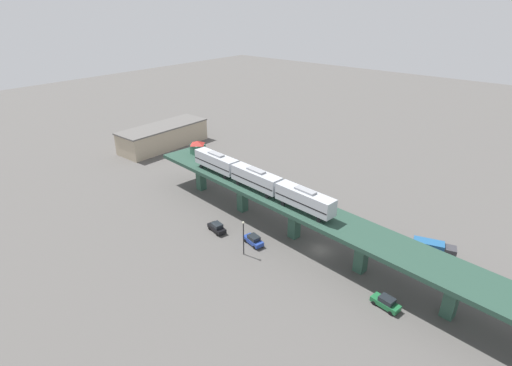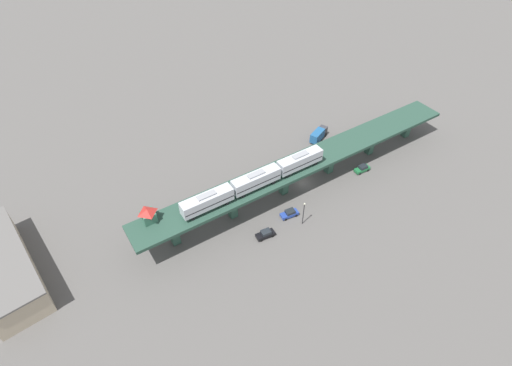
# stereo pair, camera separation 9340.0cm
# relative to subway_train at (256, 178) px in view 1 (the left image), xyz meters

# --- Properties ---
(ground_plane) EXTENTS (400.00, 400.00, 0.00)m
(ground_plane) POSITION_rel_subway_train_xyz_m (-0.21, -15.83, -10.06)
(ground_plane) COLOR #514F4C
(elevated_viaduct) EXTENTS (17.71, 92.38, 7.52)m
(elevated_viaduct) POSITION_rel_subway_train_xyz_m (-0.23, -16.01, -3.60)
(elevated_viaduct) COLOR #244135
(elevated_viaduct) RESTS_ON ground
(subway_train) EXTENTS (6.58, 37.29, 4.45)m
(subway_train) POSITION_rel_subway_train_xyz_m (0.00, 0.00, 0.00)
(subway_train) COLOR #ADB2BA
(subway_train) RESTS_ON elevated_viaduct
(signal_hut) EXTENTS (3.53, 3.53, 3.40)m
(signal_hut) POSITION_rel_subway_train_xyz_m (6.29, 24.17, -0.74)
(signal_hut) COLOR #33604C
(signal_hut) RESTS_ON elevated_viaduct
(street_car_green) EXTENTS (2.48, 4.63, 1.89)m
(street_car_green) POSITION_rel_subway_train_xyz_m (-6.77, -31.46, -9.13)
(street_car_green) COLOR #1E6638
(street_car_green) RESTS_ON ground
(street_car_blue) EXTENTS (2.73, 4.69, 1.89)m
(street_car_blue) POSITION_rel_subway_train_xyz_m (-6.67, -5.01, -9.13)
(street_car_blue) COLOR #233D93
(street_car_blue) RESTS_ON ground
(street_car_black) EXTENTS (2.70, 4.68, 1.89)m
(street_car_black) POSITION_rel_subway_train_xyz_m (-7.95, 3.59, -9.13)
(street_car_black) COLOR black
(street_car_black) RESTS_ON ground
(delivery_truck) EXTENTS (4.32, 7.54, 3.20)m
(delivery_truck) POSITION_rel_subway_train_xyz_m (10.91, -32.45, -8.30)
(delivery_truck) COLOR #333338
(delivery_truck) RESTS_ON ground
(street_lamp) EXTENTS (0.44, 0.44, 6.94)m
(street_lamp) POSITION_rel_subway_train_xyz_m (-10.36, -5.81, -5.96)
(street_lamp) COLOR black
(street_lamp) RESTS_ON ground
(warehouse_building) EXTENTS (28.66, 10.48, 6.80)m
(warehouse_building) POSITION_rel_subway_train_xyz_m (17.17, 52.52, -6.66)
(warehouse_building) COLOR tan
(warehouse_building) RESTS_ON ground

